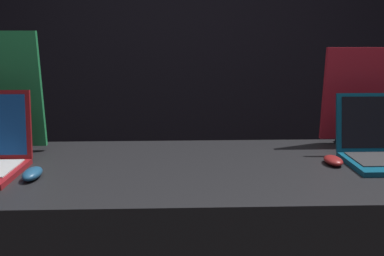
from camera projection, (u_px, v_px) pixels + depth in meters
name	position (u px, v px, depth m)	size (l,w,h in m)	color
wall_back	(187.00, 42.00, 2.97)	(8.00, 0.05, 2.80)	black
mouse_front	(32.00, 174.00, 1.30)	(0.06, 0.11, 0.04)	navy
promo_stand_front	(1.00, 96.00, 1.56)	(0.34, 0.07, 0.50)	black
mouse_back	(333.00, 160.00, 1.45)	(0.07, 0.10, 0.03)	maroon
promo_stand_back	(365.00, 99.00, 1.69)	(0.39, 0.07, 0.44)	black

